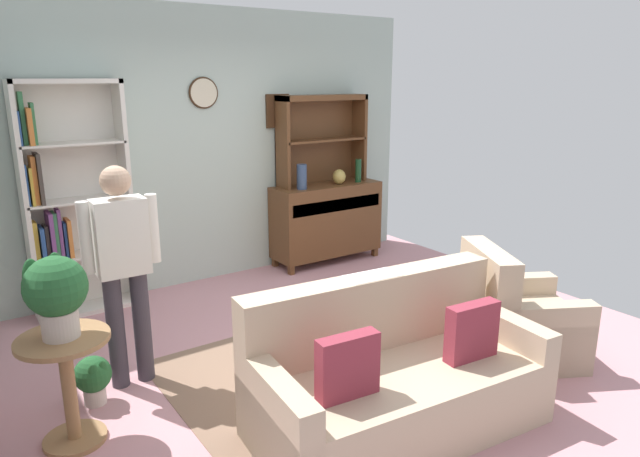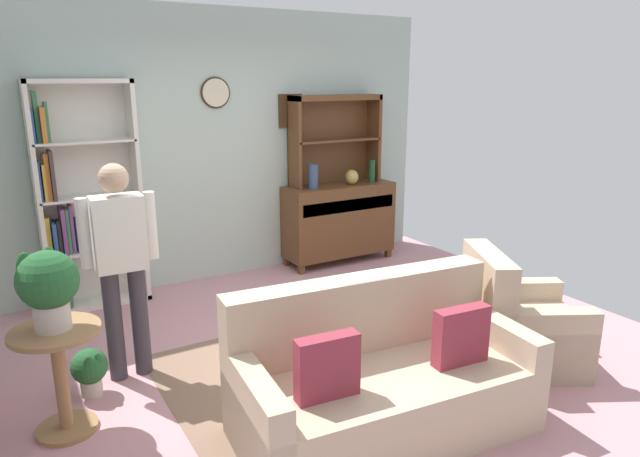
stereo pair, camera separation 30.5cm
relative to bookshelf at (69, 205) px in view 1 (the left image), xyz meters
name	(u,v)px [view 1 (the left image)]	position (x,y,z in m)	size (l,w,h in m)	color
ground_plane	(324,351)	(1.41, -1.95, -1.02)	(5.40, 4.60, 0.02)	#C68C93
wall_back	(206,148)	(1.41, 0.18, 0.39)	(5.00, 0.09, 2.80)	#ADC1B7
area_rug	(367,358)	(1.61, -2.25, -1.01)	(2.97, 1.86, 0.01)	#846651
bookshelf	(69,205)	(0.00, 0.00, 0.00)	(0.90, 0.30, 2.10)	silver
sideboard	(326,219)	(2.75, -0.09, -0.50)	(1.30, 0.45, 0.92)	brown
sideboard_hutch	(321,127)	(2.75, 0.02, 0.55)	(1.10, 0.26, 1.00)	brown
vase_tall	(302,177)	(2.36, -0.17, 0.04)	(0.11, 0.11, 0.27)	#33476B
vase_round	(339,177)	(2.88, -0.15, -0.01)	(0.15, 0.15, 0.17)	tan
bottle_wine	(358,171)	(3.14, -0.18, 0.04)	(0.07, 0.07, 0.27)	#194223
couch_floral	(394,379)	(1.20, -3.00, -0.70)	(1.87, 1.02, 0.90)	#C6AD8E
armchair_floral	(516,321)	(2.58, -2.86, -0.72)	(1.04, 1.03, 0.88)	#C6AD8E
plant_stand	(68,378)	(-0.49, -2.05, -0.59)	(0.52, 0.52, 0.68)	#997047
potted_plant_large	(55,291)	(-0.49, -2.04, -0.05)	(0.35, 0.35, 0.48)	beige
potted_plant_small	(93,377)	(-0.28, -1.70, -0.82)	(0.24, 0.24, 0.34)	beige
person_reading	(123,261)	(0.02, -1.56, -0.11)	(0.52, 0.21, 1.56)	#38333D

